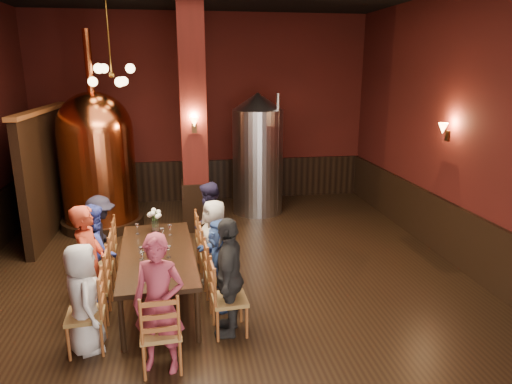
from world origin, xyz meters
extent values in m
plane|color=black|center=(0.00, 0.00, 0.00)|extent=(10.00, 10.00, 0.00)
cube|color=#47120F|center=(0.00, 5.00, 2.25)|extent=(8.00, 0.02, 4.50)
cube|color=#47120F|center=(0.00, -5.00, 2.25)|extent=(8.00, 0.02, 4.50)
cube|color=#47120F|center=(4.00, 0.00, 2.25)|extent=(0.02, 10.00, 4.50)
cube|color=black|center=(3.96, 0.00, 0.50)|extent=(0.08, 9.90, 1.00)
cube|color=black|center=(0.00, 4.96, 0.50)|extent=(7.90, 0.08, 1.00)
cube|color=#47120F|center=(-0.30, 2.80, 2.25)|extent=(0.58, 0.58, 4.50)
cube|color=black|center=(-3.20, 3.20, 1.20)|extent=(0.22, 3.50, 2.40)
cube|color=black|center=(-0.94, -0.22, 0.72)|extent=(1.15, 2.46, 0.06)
cylinder|color=black|center=(-1.31, -1.39, 0.34)|extent=(0.07, 0.07, 0.69)
cylinder|color=black|center=(-0.43, -1.33, 0.34)|extent=(0.07, 0.07, 0.69)
cylinder|color=black|center=(-1.45, 0.89, 0.34)|extent=(0.07, 0.07, 0.69)
cylinder|color=black|center=(-0.57, 0.94, 0.34)|extent=(0.07, 0.07, 0.69)
imported|color=silver|center=(-1.73, -1.27, 0.66)|extent=(0.60, 0.75, 1.33)
imported|color=#A9341C|center=(-1.77, -0.60, 0.79)|extent=(0.42, 0.60, 1.59)
imported|color=#2C3894|center=(-1.81, 0.06, 0.70)|extent=(0.52, 0.75, 1.40)
imported|color=black|center=(-1.85, 0.72, 0.67)|extent=(0.60, 0.92, 1.34)
imported|color=black|center=(-0.03, -1.17, 0.76)|extent=(0.55, 0.95, 1.52)
imported|color=#335399|center=(-0.07, -0.50, 0.64)|extent=(0.65, 1.25, 1.28)
imported|color=beige|center=(-0.11, 0.16, 0.68)|extent=(0.62, 0.77, 1.35)
imported|color=#211D3A|center=(-0.15, 0.83, 0.73)|extent=(0.53, 0.78, 1.45)
imported|color=maroon|center=(-0.84, -1.77, 0.79)|extent=(0.66, 0.52, 1.57)
cylinder|color=black|center=(-2.26, 3.26, 0.09)|extent=(1.67, 1.67, 0.19)
cylinder|color=#BF592C|center=(-2.26, 3.26, 1.11)|extent=(1.96, 1.96, 1.86)
sphere|color=#BF592C|center=(-2.26, 3.26, 2.04)|extent=(1.49, 1.49, 1.49)
cylinder|color=#BF592C|center=(-2.26, 3.26, 3.34)|extent=(0.15, 0.15, 1.21)
cylinder|color=#B2B2B7|center=(1.13, 3.72, 1.17)|extent=(1.29, 1.29, 2.34)
cone|color=#B2B2B7|center=(1.13, 3.72, 2.53)|extent=(1.12, 1.12, 0.37)
cylinder|color=#B2B2B7|center=(1.50, 3.34, 1.41)|extent=(0.07, 0.07, 2.62)
cylinder|color=white|center=(-1.00, 0.62, 0.85)|extent=(0.11, 0.11, 0.20)
camera|label=1|loc=(-0.51, -6.27, 3.23)|focal=32.00mm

